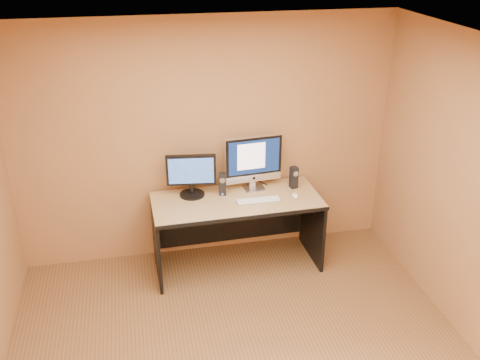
{
  "coord_description": "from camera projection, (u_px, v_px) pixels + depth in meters",
  "views": [
    {
      "loc": [
        -0.74,
        -3.2,
        3.34
      ],
      "look_at": [
        0.25,
        1.48,
        1.07
      ],
      "focal_mm": 40.0,
      "sensor_mm": 36.0,
      "label": 1
    }
  ],
  "objects": [
    {
      "name": "second_monitor",
      "position": [
        191.0,
        176.0,
        5.48
      ],
      "size": [
        0.55,
        0.32,
        0.45
      ],
      "primitive_type": null,
      "rotation": [
        0.0,
        0.0,
        -0.12
      ],
      "color": "black",
      "rests_on": "desk"
    },
    {
      "name": "desk",
      "position": [
        237.0,
        233.0,
        5.67
      ],
      "size": [
        1.75,
        0.79,
        0.8
      ],
      "primitive_type": null,
      "rotation": [
        0.0,
        0.0,
        0.02
      ],
      "color": "#A97D54",
      "rests_on": "ground"
    },
    {
      "name": "walls",
      "position": [
        248.0,
        240.0,
        3.84
      ],
      "size": [
        4.0,
        4.0,
        2.6
      ],
      "primitive_type": null,
      "color": "#98663D",
      "rests_on": "ground"
    },
    {
      "name": "speaker_left",
      "position": [
        222.0,
        184.0,
        5.55
      ],
      "size": [
        0.09,
        0.09,
        0.24
      ],
      "primitive_type": null,
      "rotation": [
        0.0,
        0.0,
        -0.16
      ],
      "color": "black",
      "rests_on": "desk"
    },
    {
      "name": "mouse",
      "position": [
        295.0,
        196.0,
        5.53
      ],
      "size": [
        0.07,
        0.12,
        0.04
      ],
      "primitive_type": "ellipsoid",
      "rotation": [
        0.0,
        0.0,
        -0.1
      ],
      "color": "white",
      "rests_on": "desk"
    },
    {
      "name": "cable_b",
      "position": [
        248.0,
        184.0,
        5.81
      ],
      "size": [
        0.07,
        0.19,
        0.01
      ],
      "primitive_type": "cylinder",
      "rotation": [
        1.57,
        0.0,
        -0.35
      ],
      "color": "black",
      "rests_on": "desk"
    },
    {
      "name": "cable_a",
      "position": [
        260.0,
        182.0,
        5.87
      ],
      "size": [
        0.13,
        0.21,
        0.01
      ],
      "primitive_type": "cylinder",
      "rotation": [
        1.57,
        0.0,
        0.56
      ],
      "color": "black",
      "rests_on": "desk"
    },
    {
      "name": "imac",
      "position": [
        254.0,
        163.0,
        5.59
      ],
      "size": [
        0.63,
        0.28,
        0.6
      ],
      "primitive_type": null,
      "rotation": [
        0.0,
        0.0,
        0.08
      ],
      "color": "silver",
      "rests_on": "desk"
    },
    {
      "name": "ceiling",
      "position": [
        250.0,
        60.0,
        3.28
      ],
      "size": [
        4.0,
        4.0,
        0.0
      ],
      "primitive_type": "plane",
      "color": "white",
      "rests_on": "walls"
    },
    {
      "name": "speaker_right",
      "position": [
        294.0,
        177.0,
        5.7
      ],
      "size": [
        0.09,
        0.09,
        0.24
      ],
      "primitive_type": null,
      "rotation": [
        0.0,
        0.0,
        0.18
      ],
      "color": "black",
      "rests_on": "desk"
    },
    {
      "name": "keyboard",
      "position": [
        259.0,
        200.0,
        5.46
      ],
      "size": [
        0.47,
        0.13,
        0.02
      ],
      "primitive_type": "cube",
      "rotation": [
        0.0,
        0.0,
        -0.0
      ],
      "color": "silver",
      "rests_on": "desk"
    }
  ]
}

